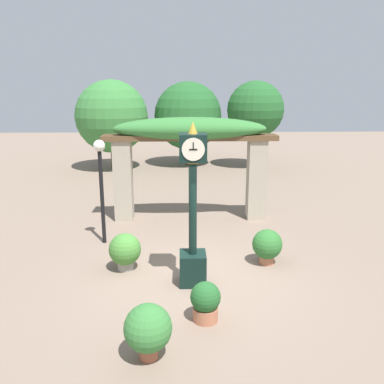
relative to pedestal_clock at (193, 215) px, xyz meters
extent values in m
plane|color=#7F6B5B|center=(0.06, 0.23, -1.49)|extent=(60.00, 60.00, 0.00)
cube|color=black|center=(0.00, 0.00, -1.16)|extent=(0.55, 0.55, 0.67)
cylinder|color=black|center=(0.00, 0.00, 0.12)|extent=(0.16, 0.16, 1.89)
cylinder|color=gold|center=(0.00, 0.00, 1.09)|extent=(0.26, 0.26, 0.04)
cube|color=black|center=(0.00, 0.00, 1.37)|extent=(0.53, 0.53, 0.53)
cylinder|color=beige|center=(0.00, -0.27, 1.37)|extent=(0.43, 0.02, 0.43)
cylinder|color=beige|center=(0.00, 0.27, 1.37)|extent=(0.43, 0.02, 0.43)
cube|color=black|center=(0.00, -0.29, 1.37)|extent=(0.15, 0.01, 0.02)
cube|color=black|center=(0.00, -0.29, 1.43)|extent=(0.02, 0.01, 0.14)
cone|color=gold|center=(0.00, 0.00, 1.75)|extent=(0.18, 0.18, 0.23)
cube|color=#A89E89|center=(-1.98, 4.37, -0.26)|extent=(0.54, 0.54, 2.46)
cube|color=#A89E89|center=(2.10, 4.37, -0.26)|extent=(0.54, 0.54, 2.46)
cube|color=brown|center=(0.06, 4.10, 1.05)|extent=(5.23, 0.12, 0.16)
cube|color=brown|center=(0.06, 4.28, 1.05)|extent=(5.23, 0.12, 0.16)
cube|color=brown|center=(0.06, 4.46, 1.05)|extent=(5.23, 0.12, 0.16)
cube|color=brown|center=(0.06, 4.64, 1.05)|extent=(5.23, 0.12, 0.16)
ellipsoid|color=#387A38|center=(0.06, 4.37, 1.30)|extent=(4.59, 1.14, 0.70)
cylinder|color=#B26B4C|center=(1.75, 0.94, -1.39)|extent=(0.34, 0.34, 0.22)
sphere|color=#2D6B2D|center=(1.75, 0.94, -1.02)|extent=(0.69, 0.69, 0.69)
cylinder|color=#B26B4C|center=(0.18, -1.41, -1.37)|extent=(0.44, 0.44, 0.25)
sphere|color=#235B28|center=(0.18, -1.41, -1.04)|extent=(0.54, 0.54, 0.54)
cylinder|color=#9E563D|center=(-0.75, -2.42, -1.37)|extent=(0.28, 0.28, 0.24)
sphere|color=#387A38|center=(-0.75, -2.42, -0.98)|extent=(0.73, 0.73, 0.73)
cylinder|color=gray|center=(-1.49, 0.71, -1.39)|extent=(0.36, 0.36, 0.22)
sphere|color=#427F33|center=(-1.49, 0.71, -1.01)|extent=(0.72, 0.72, 0.72)
cylinder|color=black|center=(-2.26, 2.39, -0.28)|extent=(0.10, 0.10, 2.43)
sphere|color=white|center=(-2.26, 2.39, 1.08)|extent=(0.29, 0.29, 0.29)
cylinder|color=brown|center=(-3.59, 12.61, -0.81)|extent=(0.28, 0.28, 1.38)
sphere|color=#387A38|center=(-3.59, 12.61, 1.13)|extent=(3.56, 3.56, 3.56)
cylinder|color=brown|center=(0.19, 13.55, -0.81)|extent=(0.28, 0.28, 1.37)
sphere|color=#235B28|center=(0.19, 13.55, 1.09)|extent=(3.48, 3.48, 3.48)
cylinder|color=brown|center=(3.55, 12.81, -0.52)|extent=(0.28, 0.28, 1.94)
sphere|color=#235B28|center=(3.55, 12.81, 1.44)|extent=(2.84, 2.84, 2.84)
camera|label=1|loc=(-0.25, -7.78, 2.47)|focal=38.00mm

